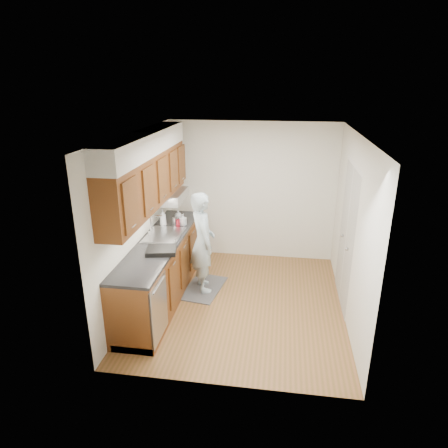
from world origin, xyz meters
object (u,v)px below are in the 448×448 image
soap_bottle_a (163,218)px  steel_can (175,221)px  soap_bottle_b (183,220)px  soap_bottle_c (178,214)px  soda_can (178,223)px  dish_rack (161,250)px  person (202,236)px

soap_bottle_a → steel_can: (0.17, 0.07, -0.07)m
soap_bottle_b → soap_bottle_c: 0.32m
soap_bottle_c → soda_can: soap_bottle_c is taller
soap_bottle_c → dish_rack: size_ratio=0.40×
soap_bottle_a → soda_can: 0.25m
soap_bottle_b → steel_can: 0.14m
soap_bottle_b → soap_bottle_c: bearing=118.7°
person → steel_can: (-0.53, 0.34, 0.09)m
person → steel_can: 0.63m
person → soap_bottle_b: bearing=23.5°
soap_bottle_a → soda_can: bearing=1.2°
soap_bottle_c → dish_rack: soap_bottle_c is taller
soap_bottle_a → dish_rack: 1.06m
steel_can → dish_rack: bearing=-84.4°
person → soap_bottle_c: 0.84m
soda_can → soap_bottle_c: bearing=103.9°
soap_bottle_b → dish_rack: (-0.03, -1.10, -0.06)m
steel_can → dish_rack: steel_can is taller
soap_bottle_b → soap_bottle_c: (-0.16, 0.28, -0.01)m
soap_bottle_b → dish_rack: bearing=-91.6°
soda_can → dish_rack: soda_can is taller
soap_bottle_c → soda_can: (0.09, -0.36, -0.02)m
soap_bottle_a → soap_bottle_b: soap_bottle_a is taller
person → steel_can: person is taller
soap_bottle_b → steel_can: size_ratio=1.49×
soap_bottle_c → soap_bottle_a: bearing=-112.7°
steel_can → soap_bottle_a: bearing=-158.2°
soap_bottle_b → steel_can: bearing=-174.4°
soap_bottle_a → soap_bottle_b: (0.31, 0.08, -0.04)m
soap_bottle_b → soda_can: soap_bottle_b is taller
soap_bottle_c → dish_rack: 1.39m
soap_bottle_b → dish_rack: size_ratio=0.47×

